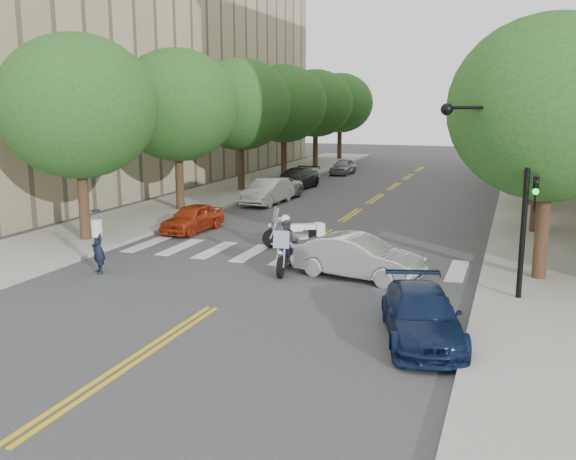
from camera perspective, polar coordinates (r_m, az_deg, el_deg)
The scene contains 27 objects.
ground at distance 18.52m, azimuth -6.74°, elevation -6.89°, with size 140.00×140.00×0.00m, color #38383A.
sidewalk_left at distance 41.93m, azimuth -5.03°, elevation 3.55°, with size 5.00×60.00×0.15m, color #9E9991.
sidewalk_right at distance 38.17m, azimuth 21.88°, elevation 1.98°, with size 5.00×60.00×0.15m, color #9E9991.
building_left at distance 54.12m, azimuth -20.22°, elevation 17.34°, with size 26.00×44.00×24.00m, color tan.
tree_l_0 at distance 27.40m, azimuth -18.19°, elevation 10.37°, with size 6.40×6.40×8.45m.
tree_l_1 at distance 34.09m, azimuth -9.83°, elevation 10.86°, with size 6.40×6.40×8.45m.
tree_l_2 at distance 41.25m, azimuth -4.27°, elevation 11.07°, with size 6.40×6.40×8.45m.
tree_l_3 at distance 48.67m, azimuth -0.37°, elevation 11.15°, with size 6.40×6.40×8.45m.
tree_l_4 at distance 56.25m, azimuth 2.48°, elevation 11.18°, with size 6.40×6.40×8.45m.
tree_l_5 at distance 63.93m, azimuth 4.66°, elevation 11.18°, with size 6.40×6.40×8.45m.
tree_r_0 at distance 21.72m, azimuth 22.39°, elevation 9.95°, with size 6.40×6.40×8.45m.
tree_r_1 at distance 29.72m, azimuth 21.78°, elevation 10.17°, with size 6.40×6.40×8.45m.
tree_r_2 at distance 37.71m, azimuth 21.42°, elevation 10.29°, with size 6.40×6.40×8.45m.
tree_r_3 at distance 45.71m, azimuth 21.19°, elevation 10.38°, with size 6.40×6.40×8.45m.
tree_r_4 at distance 53.71m, azimuth 21.03°, elevation 10.43°, with size 6.40×6.40×8.45m.
tree_r_5 at distance 61.71m, azimuth 20.91°, elevation 10.47°, with size 6.40×6.40×8.45m.
traffic_signal_pole at distance 19.31m, azimuth 19.07°, elevation 4.64°, with size 2.82×0.42×6.00m.
motorcycle_police at distance 22.11m, azimuth -0.20°, elevation -1.42°, with size 0.91×2.43×1.98m.
motorcycle_parked at distance 25.82m, azimuth 1.01°, elevation -0.23°, with size 2.30×1.65×1.66m.
officer_standing at distance 22.73m, azimuth -16.54°, elevation -1.52°, with size 0.65×0.42×1.77m, color black.
convertible at distance 21.38m, azimuth 6.19°, elevation -2.38°, with size 1.51×4.34×1.43m, color silver.
sedan_blue at distance 16.18m, azimuth 11.81°, elevation -7.44°, with size 1.77×4.35×1.26m, color #0E1B3D.
parked_car_a at distance 29.10m, azimuth -8.48°, elevation 1.06°, with size 1.47×3.65×1.24m, color #A92D12.
parked_car_b at distance 36.59m, azimuth -1.79°, elevation 3.44°, with size 1.51×4.32×1.42m, color silver.
parked_car_c at distance 38.09m, azimuth -1.38°, elevation 3.68°, with size 2.20×4.76×1.32m, color #AAABB2.
parked_car_d at distance 42.84m, azimuth 0.69°, elevation 4.58°, with size 1.93×4.74×1.38m, color black.
parked_car_e at distance 51.67m, azimuth 4.94°, elevation 5.63°, with size 1.45×3.60×1.23m, color gray.
Camera 1 is at (7.93, -15.70, 5.80)m, focal length 40.00 mm.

